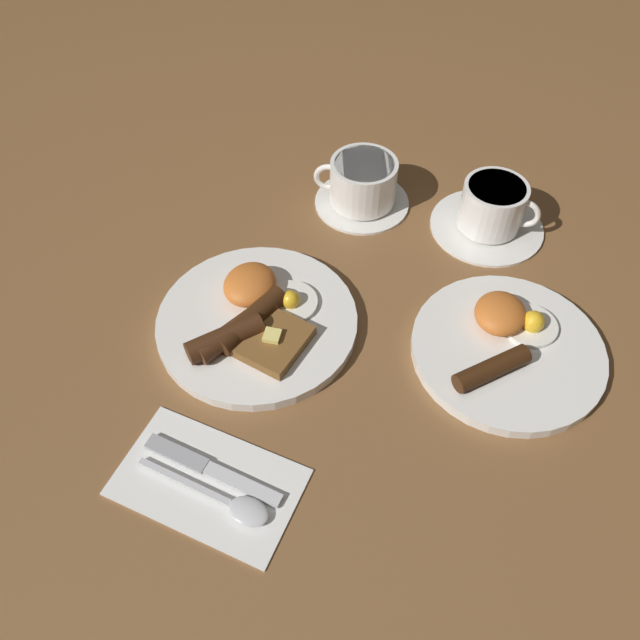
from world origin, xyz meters
name	(u,v)px	position (x,y,z in m)	size (l,w,h in m)	color
ground_plane	(258,326)	(0.00, 0.00, 0.00)	(3.00, 3.00, 0.00)	brown
breakfast_plate_near	(255,319)	(0.00, 0.00, 0.01)	(0.26, 0.26, 0.05)	white
breakfast_plate_far	(507,345)	(-0.07, 0.30, 0.01)	(0.24, 0.24, 0.05)	white
teacup_near	(362,185)	(-0.27, 0.05, 0.04)	(0.14, 0.14, 0.07)	white
teacup_far	(491,211)	(-0.29, 0.24, 0.03)	(0.16, 0.16, 0.08)	white
napkin	(208,482)	(0.21, 0.04, 0.00)	(0.12, 0.19, 0.01)	white
knife	(205,466)	(0.20, 0.03, 0.01)	(0.03, 0.17, 0.01)	silver
spoon	(234,504)	(0.23, 0.08, 0.01)	(0.03, 0.16, 0.01)	silver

